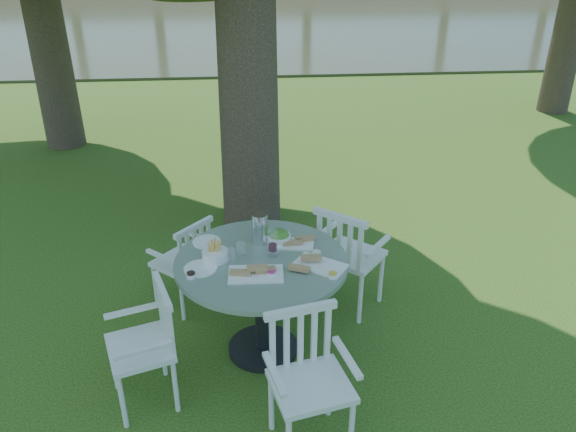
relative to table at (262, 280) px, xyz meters
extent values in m
plane|color=#1E3C0C|center=(0.26, 0.49, -0.66)|extent=(140.00, 140.00, 0.00)
cylinder|color=black|center=(0.00, 0.00, -0.64)|extent=(0.56, 0.56, 0.04)
cylinder|color=black|center=(0.00, 0.00, -0.24)|extent=(0.12, 0.12, 0.77)
cylinder|color=slate|center=(0.00, 0.00, 0.16)|extent=(1.29, 1.29, 0.04)
cylinder|color=white|center=(1.09, 0.58, -0.42)|extent=(0.04, 0.04, 0.48)
cylinder|color=white|center=(0.76, 0.85, -0.42)|extent=(0.04, 0.04, 0.48)
cylinder|color=white|center=(0.84, 0.28, -0.42)|extent=(0.04, 0.04, 0.48)
cylinder|color=white|center=(0.51, 0.56, -0.42)|extent=(0.04, 0.04, 0.48)
cube|color=white|center=(0.80, 0.57, -0.16)|extent=(0.67, 0.67, 0.04)
cube|color=white|center=(0.66, 0.40, 0.07)|extent=(0.41, 0.35, 0.50)
cylinder|color=white|center=(-0.67, 0.96, -0.45)|extent=(0.03, 0.03, 0.42)
cylinder|color=white|center=(-0.92, 0.68, -0.45)|extent=(0.03, 0.03, 0.42)
cylinder|color=white|center=(-0.42, 0.74, -0.45)|extent=(0.03, 0.03, 0.42)
cylinder|color=white|center=(-0.67, 0.46, -0.45)|extent=(0.03, 0.03, 0.42)
cube|color=white|center=(-0.67, 0.71, -0.23)|extent=(0.58, 0.58, 0.04)
cube|color=white|center=(-0.53, 0.59, -0.03)|extent=(0.31, 0.35, 0.43)
cylinder|color=white|center=(-1.09, -0.33, -0.44)|extent=(0.04, 0.04, 0.44)
cylinder|color=white|center=(-0.97, -0.70, -0.44)|extent=(0.04, 0.04, 0.44)
cylinder|color=white|center=(-0.76, -0.22, -0.44)|extent=(0.04, 0.04, 0.44)
cylinder|color=white|center=(-0.63, -0.59, -0.44)|extent=(0.04, 0.04, 0.44)
cube|color=white|center=(-0.86, -0.46, -0.20)|extent=(0.54, 0.56, 0.04)
cube|color=white|center=(-0.67, -0.40, 0.01)|extent=(0.18, 0.44, 0.45)
cylinder|color=white|center=(0.50, -1.08, -0.43)|extent=(0.04, 0.04, 0.46)
cylinder|color=white|center=(0.01, -0.81, -0.43)|extent=(0.04, 0.04, 0.46)
cylinder|color=white|center=(0.42, -0.72, -0.43)|extent=(0.04, 0.04, 0.46)
cube|color=white|center=(0.26, -0.94, -0.18)|extent=(0.56, 0.53, 0.04)
cube|color=white|center=(0.21, -0.74, 0.04)|extent=(0.47, 0.15, 0.47)
cube|color=white|center=(-0.05, -0.21, 0.19)|extent=(0.40, 0.25, 0.01)
cube|color=white|center=(0.42, -0.13, 0.19)|extent=(0.42, 0.39, 0.01)
cube|color=white|center=(0.25, 0.20, 0.19)|extent=(0.36, 0.25, 0.01)
cylinder|color=white|center=(-0.44, -0.09, 0.19)|extent=(0.24, 0.24, 0.01)
cylinder|color=white|center=(-0.41, 0.30, 0.19)|extent=(0.22, 0.22, 0.01)
cylinder|color=white|center=(-0.34, 0.03, 0.22)|extent=(0.19, 0.19, 0.07)
cylinder|color=white|center=(0.15, 0.25, 0.21)|extent=(0.19, 0.19, 0.06)
cylinder|color=silver|center=(0.00, 0.26, 0.31)|extent=(0.12, 0.12, 0.25)
cylinder|color=white|center=(0.09, 0.04, 0.29)|extent=(0.08, 0.08, 0.21)
cylinder|color=white|center=(-0.15, 0.05, 0.24)|extent=(0.07, 0.07, 0.12)
cylinder|color=white|center=(-0.22, -0.04, 0.24)|extent=(0.07, 0.07, 0.12)
cylinder|color=white|center=(0.06, -0.22, 0.20)|extent=(0.06, 0.06, 0.03)
cylinder|color=white|center=(0.49, -0.29, 0.20)|extent=(0.06, 0.06, 0.03)
cylinder|color=white|center=(0.41, 0.01, 0.20)|extent=(0.07, 0.07, 0.03)
cylinder|color=white|center=(-0.50, -0.20, 0.20)|extent=(0.07, 0.07, 0.03)
cube|color=#30341F|center=(0.26, 23.49, -0.66)|extent=(100.00, 28.00, 0.12)
camera|label=1|loc=(-0.12, -3.55, 2.34)|focal=35.00mm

